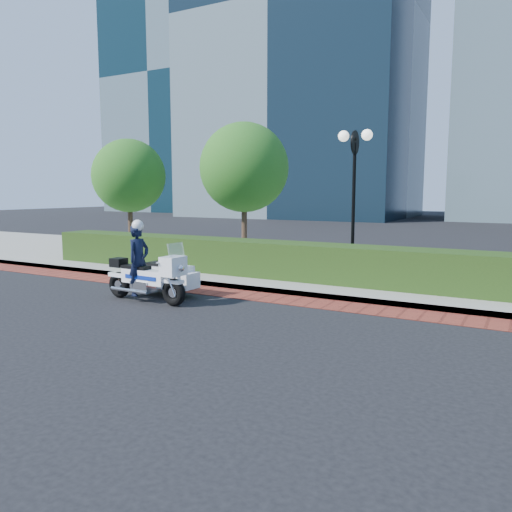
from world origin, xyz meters
The scene contains 10 objects.
ground centered at (0.00, 0.00, 0.00)m, with size 120.00×120.00×0.00m, color black.
brick_strip centered at (0.00, 1.50, 0.01)m, with size 60.00×1.00×0.01m, color maroon.
sidewalk centered at (0.00, 6.00, 0.07)m, with size 60.00×8.00×0.15m, color gray.
hedge_main centered at (0.00, 3.60, 0.65)m, with size 18.00×1.20×1.00m, color black.
lamppost centered at (1.00, 5.20, 2.96)m, with size 1.02×0.70×4.21m.
tree_a centered at (-9.00, 6.50, 3.22)m, with size 3.00×3.00×4.58m.
tree_b centered at (-3.50, 6.50, 3.43)m, with size 3.20×3.20×4.89m.
tower_left centered at (-16.00, 40.00, 20.00)m, with size 22.00×16.00×40.00m, color black.
tower_far_left centered at (-36.00, 46.00, 17.00)m, with size 16.00×14.00×34.00m, color black.
police_motorcycle centered at (-2.31, 0.06, 0.66)m, with size 2.39×1.71×1.93m.
Camera 1 is at (5.65, -9.13, 2.59)m, focal length 35.00 mm.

